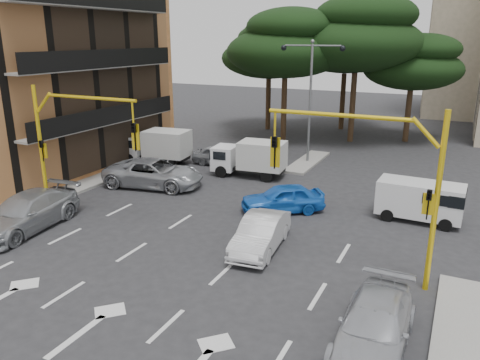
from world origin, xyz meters
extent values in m
plane|color=#28282B|center=(0.00, 0.00, 0.00)|extent=(120.00, 120.00, 0.00)
cube|color=gray|center=(0.00, 16.00, 0.07)|extent=(1.40, 6.00, 0.15)
cube|color=#A36533|center=(-18.00, 8.00, 6.50)|extent=(15.00, 16.00, 13.00)
cube|color=black|center=(-10.44, 8.00, 6.00)|extent=(0.12, 14.72, 11.20)
cube|color=black|center=(4.94, 44.00, 7.50)|extent=(0.12, 11.04, 14.20)
cylinder|color=#382616|center=(-4.00, 22.00, 2.48)|extent=(0.44, 0.44, 4.95)
ellipsoid|color=black|center=(-4.00, 22.00, 6.93)|extent=(9.15, 9.15, 3.87)
ellipsoid|color=black|center=(-3.40, 21.60, 8.80)|extent=(6.86, 6.86, 2.86)
ellipsoid|color=black|center=(-4.50, 22.30, 8.25)|extent=(6.07, 6.07, 2.64)
cylinder|color=#382616|center=(1.00, 24.00, 2.70)|extent=(0.44, 0.44, 5.40)
ellipsoid|color=black|center=(1.00, 24.00, 7.56)|extent=(9.98, 9.98, 4.22)
ellipsoid|color=black|center=(1.60, 23.60, 9.60)|extent=(7.49, 7.49, 3.12)
ellipsoid|color=black|center=(0.50, 24.30, 9.00)|extent=(6.62, 6.62, 2.88)
cylinder|color=#382616|center=(-7.00, 26.00, 2.25)|extent=(0.44, 0.44, 4.50)
ellipsoid|color=black|center=(-7.00, 26.00, 6.30)|extent=(8.32, 8.32, 3.52)
ellipsoid|color=black|center=(-6.40, 25.60, 8.00)|extent=(6.24, 6.24, 2.60)
ellipsoid|color=black|center=(-7.50, 26.30, 7.50)|extent=(5.52, 5.52, 2.40)
cylinder|color=#382616|center=(5.00, 26.00, 2.02)|extent=(0.44, 0.44, 4.05)
ellipsoid|color=black|center=(5.00, 26.00, 5.67)|extent=(7.49, 7.49, 3.17)
ellipsoid|color=black|center=(5.60, 25.60, 7.20)|extent=(5.62, 5.62, 2.34)
ellipsoid|color=black|center=(4.50, 26.30, 6.75)|extent=(4.97, 4.97, 2.16)
cylinder|color=#382616|center=(-1.00, 29.00, 2.48)|extent=(0.44, 0.44, 4.95)
ellipsoid|color=black|center=(-1.00, 29.00, 6.93)|extent=(9.15, 9.15, 3.87)
ellipsoid|color=black|center=(-0.40, 28.60, 8.80)|extent=(6.86, 6.86, 2.86)
ellipsoid|color=black|center=(-1.50, 29.30, 8.25)|extent=(6.07, 6.07, 2.64)
cylinder|color=yellow|center=(8.60, 2.00, 3.00)|extent=(0.18, 0.18, 6.00)
cylinder|color=yellow|center=(8.05, 2.00, 5.25)|extent=(0.95, 0.14, 0.95)
cylinder|color=yellow|center=(5.30, 2.00, 5.60)|extent=(4.80, 0.14, 0.14)
cylinder|color=yellow|center=(3.10, 2.00, 5.15)|extent=(0.08, 0.08, 0.90)
imported|color=black|center=(3.10, 2.00, 4.10)|extent=(0.20, 0.24, 1.20)
cube|color=yellow|center=(3.10, 2.08, 4.10)|extent=(0.36, 0.06, 1.10)
imported|color=black|center=(8.38, 1.85, 3.00)|extent=(0.16, 0.20, 1.00)
cube|color=yellow|center=(8.38, 1.95, 3.00)|extent=(0.35, 0.08, 0.70)
cylinder|color=yellow|center=(-8.60, 2.00, 3.00)|extent=(0.18, 0.18, 6.00)
cylinder|color=yellow|center=(-8.05, 2.00, 5.25)|extent=(0.95, 0.14, 0.95)
cylinder|color=yellow|center=(-5.30, 2.00, 5.60)|extent=(4.80, 0.14, 0.14)
cylinder|color=yellow|center=(-3.10, 2.00, 5.15)|extent=(0.08, 0.08, 0.90)
imported|color=black|center=(-3.10, 2.00, 4.10)|extent=(0.20, 0.24, 1.20)
cube|color=yellow|center=(-3.10, 2.08, 4.10)|extent=(0.36, 0.06, 1.10)
imported|color=black|center=(-8.38, 1.85, 3.00)|extent=(0.16, 0.20, 1.00)
cube|color=yellow|center=(-8.38, 1.95, 3.00)|extent=(0.35, 0.08, 0.70)
cylinder|color=slate|center=(0.00, 16.00, 3.90)|extent=(0.16, 0.16, 7.50)
cylinder|color=slate|center=(-0.90, 16.00, 7.55)|extent=(1.80, 0.10, 0.10)
sphere|color=black|center=(-1.90, 16.00, 7.40)|extent=(0.36, 0.36, 0.36)
cylinder|color=slate|center=(0.90, 16.00, 7.55)|extent=(1.80, 0.10, 0.10)
sphere|color=black|center=(1.90, 16.00, 7.40)|extent=(0.36, 0.36, 0.36)
sphere|color=slate|center=(0.00, 16.00, 7.80)|extent=(0.24, 0.24, 0.24)
imported|color=silver|center=(2.43, 2.44, 0.67)|extent=(1.83, 4.21, 1.35)
imported|color=blue|center=(1.72, 6.73, 0.67)|extent=(4.15, 3.59, 1.35)
imported|color=#9B9EA2|center=(-7.56, -0.11, 0.77)|extent=(2.70, 5.51, 1.54)
imported|color=#A8ABB0|center=(-6.20, 7.35, 0.77)|extent=(5.89, 3.50, 1.53)
imported|color=gray|center=(-5.00, 13.00, 0.62)|extent=(3.73, 1.67, 1.25)
imported|color=#B0B2B9|center=(7.60, -1.85, 0.65)|extent=(1.83, 4.49, 1.30)
camera|label=1|loc=(9.04, -13.16, 8.05)|focal=35.00mm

